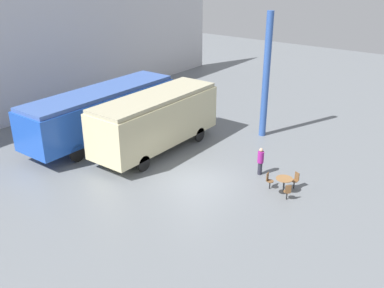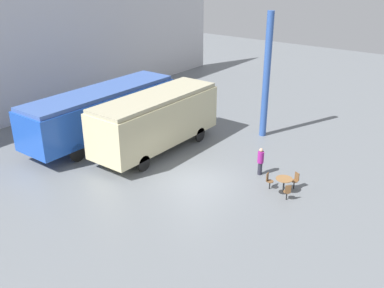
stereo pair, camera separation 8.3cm
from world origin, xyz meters
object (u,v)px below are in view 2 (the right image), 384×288
(streamlined_locomotive, at_px, (111,107))
(visitor_person, at_px, (260,160))
(cafe_chair_0, at_px, (269,180))
(passenger_coach_vintage, at_px, (156,119))
(cafe_table_near, at_px, (284,182))

(streamlined_locomotive, distance_m, visitor_person, 10.68)
(streamlined_locomotive, relative_size, cafe_chair_0, 14.81)
(passenger_coach_vintage, bearing_deg, streamlined_locomotive, 90.97)
(visitor_person, bearing_deg, passenger_coach_vintage, 97.43)
(cafe_chair_0, relative_size, visitor_person, 0.56)
(passenger_coach_vintage, height_order, cafe_table_near, passenger_coach_vintage)
(passenger_coach_vintage, distance_m, visitor_person, 6.83)
(passenger_coach_vintage, distance_m, cafe_chair_0, 7.94)
(streamlined_locomotive, relative_size, passenger_coach_vintage, 1.47)
(streamlined_locomotive, height_order, passenger_coach_vintage, passenger_coach_vintage)
(passenger_coach_vintage, xyz_separation_m, cafe_table_near, (-0.14, -8.57, -1.41))
(streamlined_locomotive, xyz_separation_m, visitor_person, (0.94, -10.57, -1.13))
(cafe_chair_0, bearing_deg, passenger_coach_vintage, 169.57)
(streamlined_locomotive, relative_size, visitor_person, 8.29)
(passenger_coach_vintage, relative_size, cafe_chair_0, 10.07)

